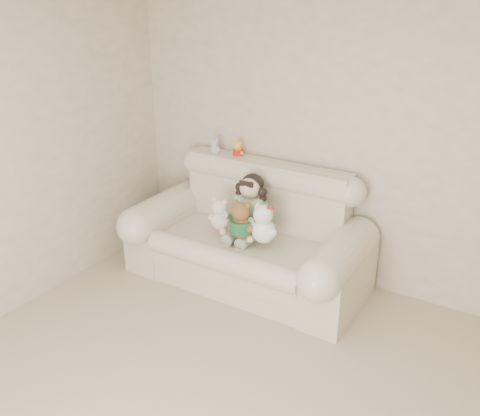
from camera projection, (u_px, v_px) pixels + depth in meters
name	position (u px, v px, depth m)	size (l,w,h in m)	color
wall_back	(369.00, 142.00, 4.25)	(4.50, 4.50, 0.00)	#9F967E
sofa	(246.00, 229.00, 4.57)	(2.10, 0.95, 1.03)	beige
seated_child	(250.00, 205.00, 4.56)	(0.35, 0.42, 0.58)	#2E6738
brown_teddy	(241.00, 216.00, 4.37)	(0.26, 0.20, 0.40)	brown
white_cat	(264.00, 220.00, 4.30)	(0.26, 0.20, 0.41)	white
cream_teddy	(220.00, 211.00, 4.53)	(0.22, 0.17, 0.35)	#EFE7CF
yellow_mini_bear	(238.00, 148.00, 4.79)	(0.12, 0.09, 0.18)	yellow
grey_mini_plush	(215.00, 145.00, 4.87)	(0.12, 0.09, 0.19)	silver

